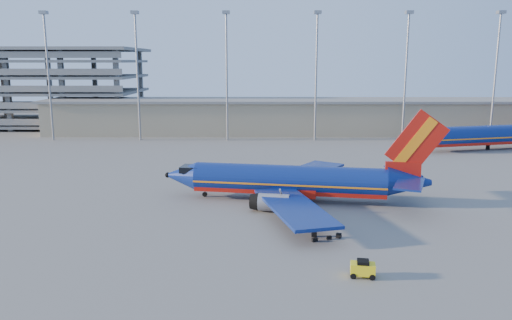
{
  "coord_description": "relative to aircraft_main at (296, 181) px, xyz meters",
  "views": [
    {
      "loc": [
        2.08,
        -66.99,
        17.81
      ],
      "look_at": [
        1.75,
        2.58,
        4.0
      ],
      "focal_mm": 35.0,
      "sensor_mm": 36.0,
      "label": 1
    }
  ],
  "objects": [
    {
      "name": "aircraft_second",
      "position": [
        43.28,
        38.73,
        0.39
      ],
      "size": [
        37.9,
        17.49,
        13.05
      ],
      "rotation": [
        0.0,
        0.0,
        0.24
      ],
      "color": "navy",
      "rests_on": "ground"
    },
    {
      "name": "luggage_pile",
      "position": [
        1.9,
        -13.99,
        -2.37
      ],
      "size": [
        3.24,
        1.93,
        0.55
      ],
      "color": "black",
      "rests_on": "ground"
    },
    {
      "name": "ground",
      "position": [
        -6.88,
        4.48,
        -2.6
      ],
      "size": [
        220.0,
        220.0,
        0.0
      ],
      "primitive_type": "plane",
      "color": "slate",
      "rests_on": "ground"
    },
    {
      "name": "baggage_tug",
      "position": [
        3.96,
        -23.28,
        -1.83
      ],
      "size": [
        2.22,
        1.55,
        1.48
      ],
      "rotation": [
        0.0,
        0.0,
        -0.16
      ],
      "color": "yellow",
      "rests_on": "ground"
    },
    {
      "name": "aircraft_main",
      "position": [
        0.0,
        0.0,
        0.0
      ],
      "size": [
        35.8,
        34.17,
        12.19
      ],
      "rotation": [
        0.0,
        0.0,
        -0.17
      ],
      "color": "navy",
      "rests_on": "ground"
    },
    {
      "name": "terminal_building",
      "position": [
        3.12,
        62.48,
        1.71
      ],
      "size": [
        122.0,
        16.0,
        8.5
      ],
      "color": "gray",
      "rests_on": "ground"
    },
    {
      "name": "light_mast_row",
      "position": [
        -1.88,
        50.48,
        14.95
      ],
      "size": [
        101.6,
        1.6,
        28.65
      ],
      "color": "gray",
      "rests_on": "ground"
    },
    {
      "name": "parking_garage",
      "position": [
        -68.88,
        78.53,
        9.13
      ],
      "size": [
        62.0,
        32.0,
        21.4
      ],
      "color": "slate",
      "rests_on": "ground"
    }
  ]
}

